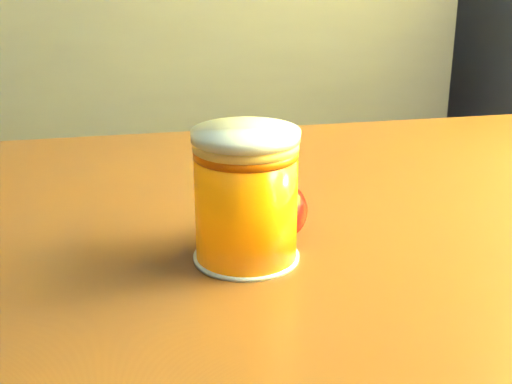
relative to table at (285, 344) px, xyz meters
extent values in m
cube|color=brown|center=(0.00, 0.00, 0.08)|extent=(0.99, 0.70, 0.04)
cylinder|color=orange|center=(-0.04, -0.02, 0.14)|extent=(0.08, 0.08, 0.09)
cylinder|color=#FFCF68|center=(-0.04, -0.02, 0.18)|extent=(0.08, 0.08, 0.01)
cylinder|color=silver|center=(-0.04, -0.02, 0.19)|extent=(0.08, 0.08, 0.00)
ellipsoid|color=red|center=(-0.04, -0.02, 0.12)|extent=(0.09, 0.09, 0.06)
ellipsoid|color=red|center=(-0.01, 0.01, 0.12)|extent=(0.06, 0.06, 0.05)
camera|label=1|loc=(-0.13, -0.50, 0.33)|focal=50.00mm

